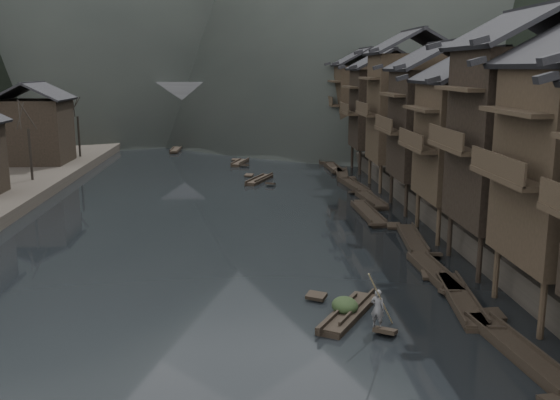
{
  "coord_description": "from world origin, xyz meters",
  "views": [
    {
      "loc": [
        1.88,
        -27.04,
        11.11
      ],
      "look_at": [
        4.29,
        13.41,
        2.5
      ],
      "focal_mm": 40.0,
      "sensor_mm": 36.0,
      "label": 1
    }
  ],
  "objects": [
    {
      "name": "water",
      "position": [
        0.0,
        0.0,
        0.0
      ],
      "size": [
        300.0,
        300.0,
        0.0
      ],
      "primitive_type": "plane",
      "color": "black",
      "rests_on": "ground"
    },
    {
      "name": "right_bank",
      "position": [
        35.0,
        40.0,
        0.9
      ],
      "size": [
        40.0,
        200.0,
        1.8
      ],
      "primitive_type": "cube",
      "color": "#2D2823",
      "rests_on": "ground"
    },
    {
      "name": "stilt_houses",
      "position": [
        17.28,
        19.38,
        8.56
      ],
      "size": [
        9.0,
        67.6,
        14.73
      ],
      "color": "black",
      "rests_on": "ground"
    },
    {
      "name": "moored_sampans",
      "position": [
        12.08,
        26.87,
        0.2
      ],
      "size": [
        3.17,
        72.82,
        0.47
      ],
      "color": "black",
      "rests_on": "water"
    },
    {
      "name": "midriver_boats",
      "position": [
        -0.57,
        45.26,
        0.2
      ],
      "size": [
        12.82,
        28.9,
        0.45
      ],
      "color": "black",
      "rests_on": "water"
    },
    {
      "name": "stone_bridge",
      "position": [
        -0.0,
        72.0,
        5.11
      ],
      "size": [
        40.0,
        6.0,
        9.0
      ],
      "color": "#4C4C4F",
      "rests_on": "ground"
    },
    {
      "name": "hero_sampan",
      "position": [
        6.57,
        -0.59,
        0.2
      ],
      "size": [
        3.57,
        5.27,
        0.44
      ],
      "color": "black",
      "rests_on": "water"
    },
    {
      "name": "cargo_heap",
      "position": [
        6.45,
        -0.36,
        0.81
      ],
      "size": [
        1.22,
        1.6,
        0.73
      ],
      "primitive_type": "ellipsoid",
      "color": "black",
      "rests_on": "hero_sampan"
    },
    {
      "name": "boatman",
      "position": [
        7.54,
        -2.27,
        1.29
      ],
      "size": [
        0.74,
        0.68,
        1.7
      ],
      "primitive_type": "imported",
      "rotation": [
        0.0,
        0.0,
        2.56
      ],
      "color": "#525355",
      "rests_on": "hero_sampan"
    },
    {
      "name": "bamboo_pole",
      "position": [
        7.74,
        -2.27,
        3.84
      ],
      "size": [
        1.8,
        2.21,
        3.39
      ],
      "primitive_type": "cylinder",
      "rotation": [
        0.69,
        0.0,
        -0.68
      ],
      "color": "#8C7A51",
      "rests_on": "boatman"
    }
  ]
}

